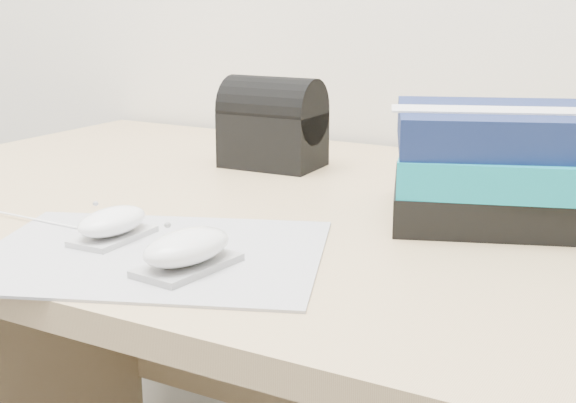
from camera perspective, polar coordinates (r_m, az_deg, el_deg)
The scene contains 7 objects.
desk at distance 1.08m, azimuth 10.13°, elevation -12.41°, with size 1.60×0.80×0.73m.
mousepad at distance 0.81m, azimuth -9.65°, elevation -3.67°, with size 0.34×0.26×0.00m, color gray.
mouse_rear at distance 0.86m, azimuth -12.38°, elevation -1.57°, with size 0.05×0.09×0.04m.
mouse_front at distance 0.75m, azimuth -7.18°, elevation -3.45°, with size 0.07×0.11×0.04m.
usb_cable at distance 0.97m, azimuth -18.23°, elevation -1.07°, with size 0.00×0.00×0.20m, color white.
book_stack at distance 0.95m, azimuth 15.55°, elevation 2.50°, with size 0.32×0.29×0.13m.
pouch at distance 1.20m, azimuth -1.09°, elevation 5.59°, with size 0.15×0.10×0.13m.
Camera 1 is at (0.31, 0.73, 0.98)m, focal length 50.00 mm.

